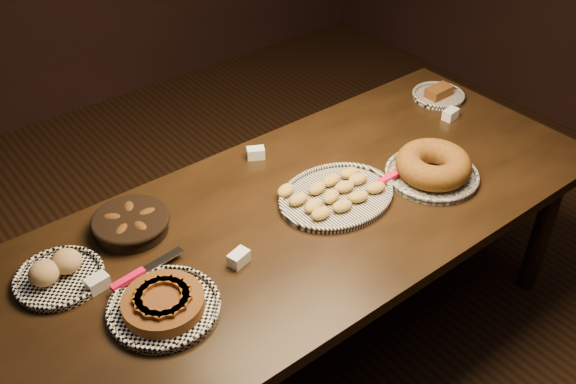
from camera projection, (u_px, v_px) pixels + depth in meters
ground at (299, 346)px, 2.77m from camera, size 5.00×5.00×0.00m
buffet_table at (301, 227)px, 2.35m from camera, size 2.40×1.00×0.75m
apple_tart_plate at (163, 304)px, 1.92m from camera, size 0.34×0.37×0.07m
madeleine_platter at (335, 195)px, 2.36m from camera, size 0.45×0.37×0.05m
bundt_cake_plate at (433, 167)px, 2.44m from camera, size 0.43×0.38×0.11m
croissant_basket at (131, 222)px, 2.20m from camera, size 0.27×0.27×0.07m
bread_roll_plate at (58, 274)px, 2.02m from camera, size 0.28×0.28×0.09m
loaf_plate at (438, 95)px, 2.95m from camera, size 0.24×0.24×0.06m
tent_cards at (303, 188)px, 2.38m from camera, size 1.74×0.53×0.04m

